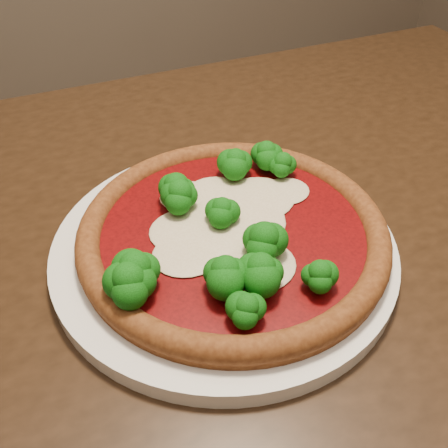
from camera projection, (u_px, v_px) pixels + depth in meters
name	position (u px, v px, depth m)	size (l,w,h in m)	color
dining_table	(248.00, 280.00, 0.62)	(1.28, 0.90, 0.75)	black
plate	(224.00, 247.00, 0.51)	(0.35, 0.35, 0.02)	white
pizza	(230.00, 230.00, 0.49)	(0.31, 0.31, 0.06)	brown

